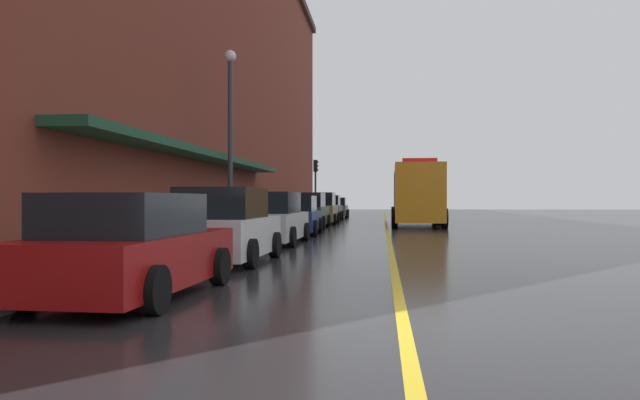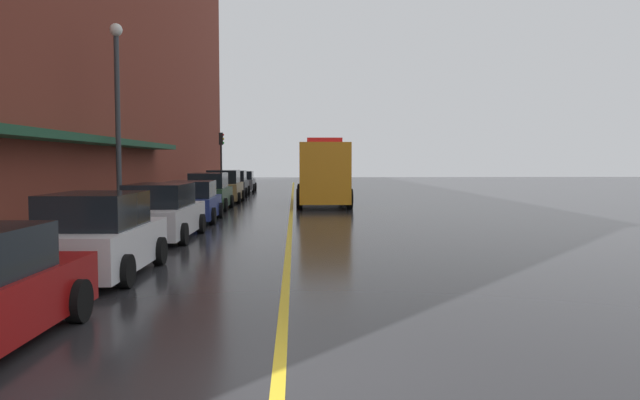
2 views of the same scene
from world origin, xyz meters
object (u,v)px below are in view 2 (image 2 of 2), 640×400
parked_car_1 (98,237)px  parked_car_2 (162,213)px  parked_car_3 (192,202)px  traffic_light_near (221,150)px  parked_car_7 (242,182)px  utility_truck (322,174)px  parked_car_6 (233,184)px  street_lamp_left (117,102)px  parked_car_5 (224,187)px  parked_car_4 (209,193)px  parking_meter_0 (113,204)px

parked_car_1 → parked_car_2: size_ratio=0.89×
parked_car_3 → traffic_light_near: 21.55m
parked_car_3 → traffic_light_near: traffic_light_near is taller
parked_car_7 → utility_truck: size_ratio=0.46×
parked_car_6 → parked_car_3: bearing=179.7°
parked_car_6 → utility_truck: 9.72m
parked_car_2 → parked_car_3: 5.40m
parked_car_1 → street_lamp_left: bearing=14.8°
parked_car_3 → street_lamp_left: size_ratio=0.60×
parked_car_5 → parked_car_7: (-0.06, 12.28, -0.11)m
parked_car_3 → parked_car_7: (-0.09, 23.17, -0.01)m
parked_car_3 → parked_car_5: size_ratio=1.00×
parked_car_7 → traffic_light_near: 3.30m
parked_car_7 → utility_truck: 15.07m
parked_car_4 → utility_truck: size_ratio=0.43×
parked_car_5 → parking_meter_0: size_ratio=3.12×
parked_car_5 → parked_car_7: 12.28m
parked_car_3 → parked_car_6: bearing=-0.4°
parked_car_2 → traffic_light_near: traffic_light_near is taller
parked_car_5 → utility_truck: bearing=-106.6°
street_lamp_left → traffic_light_near: street_lamp_left is taller
parked_car_7 → parked_car_1: bearing=179.3°
traffic_light_near → parked_car_1: bearing=-87.6°
parked_car_1 → parking_meter_0: size_ratio=3.12×
parked_car_7 → utility_truck: (5.61, -13.96, 0.93)m
parked_car_1 → parked_car_6: parked_car_1 is taller
parking_meter_0 → parked_car_4: bearing=83.1°
parked_car_4 → parking_meter_0: (-1.34, -11.04, 0.23)m
parked_car_5 → parked_car_3: bearing=-179.6°
parked_car_6 → parking_meter_0: bearing=175.8°
parked_car_2 → parked_car_4: bearing=1.9°
parked_car_1 → parking_meter_0: bearing=15.2°
parked_car_4 → parked_car_7: bearing=0.5°
parked_car_1 → utility_truck: 21.28m
parked_car_3 → parked_car_4: parked_car_4 is taller
parked_car_6 → parking_meter_0: size_ratio=3.55×
parked_car_2 → utility_truck: 15.66m
parked_car_1 → parked_car_3: (0.04, 11.31, -0.05)m
parked_car_1 → street_lamp_left: size_ratio=0.60×
parked_car_7 → parking_meter_0: 28.50m
parked_car_5 → utility_truck: 5.86m
parked_car_2 → traffic_light_near: 26.91m
parked_car_3 → parked_car_5: bearing=-0.7°
street_lamp_left → traffic_light_near: size_ratio=1.61×
parked_car_4 → parked_car_5: size_ratio=0.99×
parked_car_4 → street_lamp_left: bearing=167.5°
utility_truck → street_lamp_left: size_ratio=1.37×
parking_meter_0 → parked_car_1: bearing=-76.4°
parked_car_2 → parked_car_6: 22.47m
parked_car_2 → street_lamp_left: (-2.08, 2.85, 3.60)m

